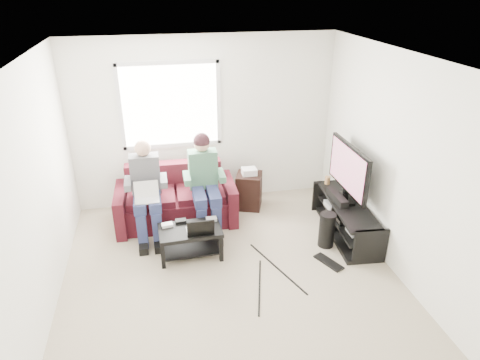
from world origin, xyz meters
name	(u,v)px	position (x,y,z in m)	size (l,w,h in m)	color
floor	(233,284)	(0.00, 0.00, 0.00)	(4.50, 4.50, 0.00)	tan
ceiling	(231,62)	(0.00, 0.00, 2.60)	(4.50, 4.50, 0.00)	white
wall_back	(205,123)	(0.00, 2.25, 1.30)	(4.50, 4.50, 0.00)	white
wall_front	(303,351)	(0.00, -2.25, 1.30)	(4.50, 4.50, 0.00)	white
wall_left	(31,205)	(-2.00, 0.00, 1.30)	(4.50, 4.50, 0.00)	white
wall_right	(403,171)	(2.00, 0.00, 1.30)	(4.50, 4.50, 0.00)	white
window	(170,106)	(-0.50, 2.23, 1.60)	(1.48, 0.04, 1.28)	white
sofa	(176,201)	(-0.53, 1.67, 0.31)	(1.74, 0.88, 0.81)	#421019
person_left	(146,187)	(-0.93, 1.37, 0.73)	(0.40, 0.70, 1.33)	navy
person_right	(204,177)	(-0.13, 1.39, 0.79)	(0.40, 0.71, 1.38)	navy
laptop_silver	(147,196)	(-0.93, 1.14, 0.70)	(0.32, 0.22, 0.24)	silver
coffee_table	(190,236)	(-0.42, 0.71, 0.29)	(0.81, 0.51, 0.40)	black
laptop_black	(200,223)	(-0.30, 0.63, 0.52)	(0.34, 0.24, 0.24)	black
controller_a	(167,225)	(-0.70, 0.83, 0.42)	(0.14, 0.09, 0.04)	silver
controller_b	(181,221)	(-0.52, 0.89, 0.42)	(0.14, 0.09, 0.04)	black
controller_c	(211,219)	(-0.12, 0.86, 0.42)	(0.14, 0.09, 0.04)	gray
tv_stand	(346,220)	(1.77, 0.78, 0.22)	(0.57, 1.51, 0.49)	black
tv	(348,170)	(1.77, 0.88, 0.95)	(0.12, 1.10, 0.81)	black
soundbar	(337,197)	(1.65, 0.88, 0.54)	(0.12, 0.50, 0.10)	black
drink_cup	(327,180)	(1.72, 1.41, 0.55)	(0.08, 0.08, 0.12)	#AD7E4A
console_white	(359,231)	(1.77, 0.38, 0.29)	(0.30, 0.22, 0.06)	silver
console_grey	(338,205)	(1.77, 1.08, 0.30)	(0.34, 0.26, 0.08)	gray
console_black	(348,217)	(1.77, 0.73, 0.30)	(0.38, 0.30, 0.07)	black
subwoofer	(327,230)	(1.39, 0.56, 0.24)	(0.21, 0.21, 0.49)	black
keyboard_floor	(329,262)	(1.28, 0.17, 0.01)	(0.14, 0.42, 0.02)	black
end_table	(249,190)	(0.61, 1.82, 0.30)	(0.38, 0.38, 0.66)	black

